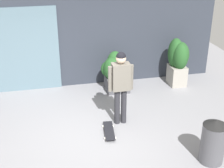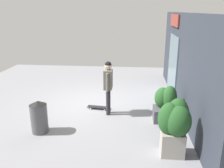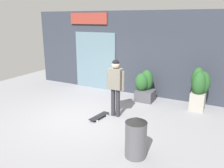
{
  "view_description": "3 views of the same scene",
  "coord_description": "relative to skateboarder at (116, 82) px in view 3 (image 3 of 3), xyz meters",
  "views": [
    {
      "loc": [
        -0.82,
        -5.87,
        4.07
      ],
      "look_at": [
        0.63,
        0.66,
        0.98
      ],
      "focal_mm": 51.77,
      "sensor_mm": 36.0,
      "label": 1
    },
    {
      "loc": [
        7.94,
        1.36,
        3.3
      ],
      "look_at": [
        0.63,
        0.66,
        0.98
      ],
      "focal_mm": 37.62,
      "sensor_mm": 36.0,
      "label": 2
    },
    {
      "loc": [
        3.89,
        -5.53,
        2.95
      ],
      "look_at": [
        0.63,
        0.66,
        0.98
      ],
      "focal_mm": 37.87,
      "sensor_mm": 36.0,
      "label": 3
    }
  ],
  "objects": [
    {
      "name": "trash_bin",
      "position": [
        1.4,
        -1.79,
        -0.62
      ],
      "size": [
        0.48,
        0.48,
        0.94
      ],
      "color": "#4C4C51",
      "rests_on": "ground_plane"
    },
    {
      "name": "planter_box_right",
      "position": [
        2.17,
        1.77,
        -0.28
      ],
      "size": [
        0.61,
        0.74,
        1.41
      ],
      "color": "gray",
      "rests_on": "ground_plane"
    },
    {
      "name": "ground_plane",
      "position": [
        -0.8,
        -0.56,
        -1.09
      ],
      "size": [
        12.0,
        12.0,
        0.0
      ],
      "primitive_type": "plane",
      "color": "gray"
    },
    {
      "name": "building_facade",
      "position": [
        -0.86,
        2.49,
        0.51
      ],
      "size": [
        8.48,
        0.31,
        3.22
      ],
      "color": "#2D333D",
      "rests_on": "ground_plane"
    },
    {
      "name": "skateboard",
      "position": [
        -0.36,
        -0.39,
        -1.03
      ],
      "size": [
        0.32,
        0.79,
        0.08
      ],
      "rotation": [
        0.0,
        0.0,
        -1.69
      ],
      "color": "black",
      "rests_on": "ground_plane"
    },
    {
      "name": "skateboarder",
      "position": [
        0.0,
        0.0,
        0.0
      ],
      "size": [
        0.58,
        0.26,
        1.77
      ],
      "rotation": [
        0.0,
        0.0,
        -1.57
      ],
      "color": "#28282D",
      "rests_on": "ground_plane"
    },
    {
      "name": "planter_box_left",
      "position": [
        0.26,
        1.82,
        -0.53
      ],
      "size": [
        0.75,
        0.69,
        1.13
      ],
      "color": "#47474C",
      "rests_on": "ground_plane"
    }
  ]
}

